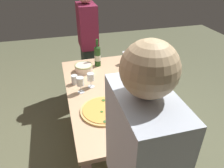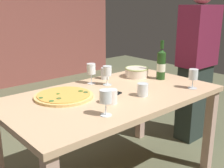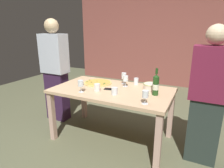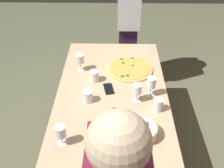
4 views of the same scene
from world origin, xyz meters
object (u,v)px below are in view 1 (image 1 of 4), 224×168
(cup_spare, at_px, (75,80))
(cell_phone, at_px, (115,90))
(cup_ceramic, at_px, (131,91))
(wine_glass_by_bottle, at_px, (152,93))
(cup_amber, at_px, (126,78))
(pizza, at_px, (104,110))
(dining_table, at_px, (112,98))
(wine_glass_far_right, at_px, (80,82))
(wine_glass_far_left, at_px, (125,56))
(person_host, at_px, (88,45))
(serving_bowl, at_px, (84,68))
(wine_glass_near_pizza, at_px, (91,78))
(wine_bottle, at_px, (97,56))

(cup_spare, distance_m, cell_phone, 0.45)
(cup_ceramic, relative_size, cup_spare, 0.95)
(wine_glass_by_bottle, relative_size, cup_ceramic, 1.67)
(cup_amber, distance_m, cup_spare, 0.54)
(pizza, xyz_separation_m, cup_amber, (0.44, -0.35, 0.03))
(dining_table, xyz_separation_m, cup_spare, (0.22, 0.35, 0.14))
(wine_glass_far_right, bearing_deg, wine_glass_far_left, -50.76)
(wine_glass_far_right, height_order, person_host, person_host)
(wine_glass_far_left, xyz_separation_m, cup_ceramic, (-0.70, 0.16, -0.06))
(serving_bowl, distance_m, cup_spare, 0.29)
(wine_glass_far_right, bearing_deg, pizza, -157.17)
(serving_bowl, distance_m, wine_glass_near_pizza, 0.37)
(wine_glass_by_bottle, distance_m, wine_glass_far_right, 0.69)
(wine_glass_by_bottle, bearing_deg, pizza, 91.22)
(wine_bottle, xyz_separation_m, cell_phone, (-0.61, -0.05, -0.13))
(cup_spare, bearing_deg, cup_amber, -100.10)
(serving_bowl, distance_m, wine_glass_far_right, 0.45)
(wine_glass_near_pizza, bearing_deg, pizza, -175.29)
(pizza, relative_size, cup_ceramic, 4.38)
(dining_table, xyz_separation_m, wine_glass_by_bottle, (-0.30, -0.29, 0.21))
(wine_bottle, bearing_deg, serving_bowl, 119.41)
(wine_bottle, distance_m, wine_glass_near_pizza, 0.50)
(serving_bowl, bearing_deg, wine_glass_by_bottle, -147.29)
(serving_bowl, xyz_separation_m, wine_glass_far_right, (-0.43, 0.10, 0.07))
(dining_table, relative_size, wine_glass_far_right, 9.51)
(pizza, relative_size, cell_phone, 2.89)
(dining_table, bearing_deg, wine_glass_near_pizza, 58.71)
(wine_glass_near_pizza, bearing_deg, wine_glass_far_right, 122.23)
(serving_bowl, relative_size, wine_glass_near_pizza, 1.34)
(wine_glass_far_left, height_order, cup_amber, wine_glass_far_left)
(serving_bowl, height_order, cup_spare, cup_spare)
(wine_glass_by_bottle, height_order, wine_glass_far_left, wine_glass_by_bottle)
(serving_bowl, xyz_separation_m, wine_glass_far_left, (0.08, -0.53, 0.06))
(serving_bowl, relative_size, wine_glass_far_right, 1.25)
(wine_bottle, xyz_separation_m, cup_ceramic, (-0.73, -0.18, -0.09))
(pizza, relative_size, wine_glass_near_pizza, 2.65)
(person_host, bearing_deg, pizza, -6.51)
(serving_bowl, bearing_deg, cup_ceramic, -149.49)
(wine_glass_far_left, bearing_deg, cell_phone, 153.53)
(serving_bowl, relative_size, cup_spare, 2.10)
(wine_glass_far_right, relative_size, person_host, 0.11)
(pizza, distance_m, wine_glass_far_right, 0.40)
(pizza, relative_size, wine_glass_far_left, 2.72)
(cup_ceramic, bearing_deg, cup_amber, -6.99)
(dining_table, bearing_deg, wine_glass_by_bottle, -136.28)
(cup_amber, bearing_deg, pizza, 141.92)
(wine_glass_far_left, height_order, cell_phone, wine_glass_far_left)
(serving_bowl, xyz_separation_m, person_host, (0.69, -0.17, 0.01))
(dining_table, height_order, wine_glass_near_pizza, wine_glass_near_pizza)
(serving_bowl, relative_size, wine_bottle, 0.62)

